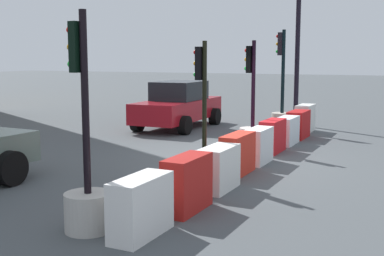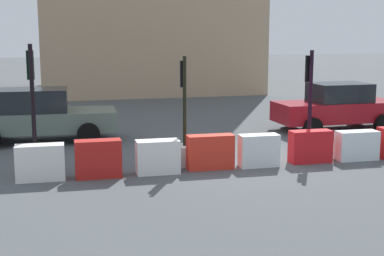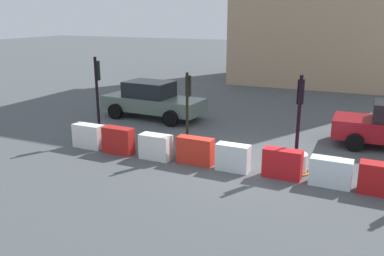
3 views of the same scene
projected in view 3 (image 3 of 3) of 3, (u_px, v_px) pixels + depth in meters
ground_plane at (243, 161)px, 12.94m from camera, size 120.00×120.00×0.00m
traffic_light_0 at (99, 126)px, 14.88m from camera, size 0.68×0.68×3.07m
traffic_light_1 at (187, 142)px, 13.27m from camera, size 0.65×0.65×2.76m
traffic_light_2 at (296, 157)px, 11.98m from camera, size 0.89×0.89×2.87m
construction_barrier_0 at (88, 136)px, 14.16m from camera, size 1.10×0.46×0.83m
construction_barrier_1 at (118, 140)px, 13.57m from camera, size 1.07×0.44×0.89m
construction_barrier_2 at (156, 147)px, 13.04m from camera, size 1.04×0.50×0.81m
construction_barrier_3 at (195, 151)px, 12.60m from camera, size 1.16×0.42×0.85m
construction_barrier_4 at (233, 158)px, 12.05m from camera, size 1.00×0.44×0.81m
construction_barrier_5 at (282, 164)px, 11.54m from camera, size 1.10×0.44×0.84m
construction_barrier_6 at (331, 172)px, 10.99m from camera, size 1.11×0.48×0.77m
construction_barrier_7 at (382, 179)px, 10.46m from camera, size 1.14×0.50×0.83m
car_grey_saloon at (152, 100)px, 18.16m from camera, size 4.65×2.25×1.64m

